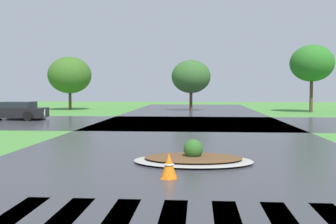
{
  "coord_description": "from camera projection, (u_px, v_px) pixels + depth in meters",
  "views": [
    {
      "loc": [
        0.41,
        -2.06,
        2.16
      ],
      "look_at": [
        -0.73,
        13.15,
        1.24
      ],
      "focal_mm": 42.73,
      "sensor_mm": 36.0,
      "label": 1
    }
  ],
  "objects": [
    {
      "name": "background_treeline",
      "position": [
        185.0,
        69.0,
        37.36
      ],
      "size": [
        48.24,
        6.84,
        6.23
      ],
      "color": "#4C3823",
      "rests_on": "ground"
    },
    {
      "name": "asphalt_roadway",
      "position": [
        184.0,
        159.0,
        12.17
      ],
      "size": [
        11.61,
        80.0,
        0.01
      ],
      "primitive_type": "cube",
      "color": "#35353A",
      "rests_on": "ground"
    },
    {
      "name": "car_silver_hatch",
      "position": [
        13.0,
        111.0,
        27.09
      ],
      "size": [
        4.57,
        2.15,
        1.23
      ],
      "rotation": [
        0.0,
        0.0,
        3.11
      ],
      "color": "black",
      "rests_on": "ground"
    },
    {
      "name": "traffic_cone",
      "position": [
        169.0,
        166.0,
        9.5
      ],
      "size": [
        0.4,
        0.4,
        0.62
      ],
      "color": "orange",
      "rests_on": "ground"
    },
    {
      "name": "asphalt_cross_road",
      "position": [
        191.0,
        123.0,
        24.74
      ],
      "size": [
        90.0,
        10.45,
        0.01
      ],
      "primitive_type": "cube",
      "color": "#35353A",
      "rests_on": "ground"
    },
    {
      "name": "median_island",
      "position": [
        193.0,
        158.0,
        11.51
      ],
      "size": [
        3.45,
        2.2,
        0.68
      ],
      "color": "#9E9B93",
      "rests_on": "ground"
    },
    {
      "name": "drainage_pipe_stack",
      "position": [
        27.0,
        114.0,
        26.99
      ],
      "size": [
        2.61,
        1.38,
        0.78
      ],
      "color": "#9E9B93",
      "rests_on": "ground"
    }
  ]
}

